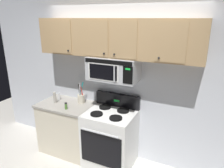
# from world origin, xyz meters

# --- Properties ---
(back_wall) EXTENTS (5.20, 0.10, 2.70)m
(back_wall) POSITION_xyz_m (0.00, 0.79, 1.35)
(back_wall) COLOR silver
(back_wall) RESTS_ON ground_plane
(stove_range) EXTENTS (0.76, 0.69, 1.12)m
(stove_range) POSITION_xyz_m (0.00, 0.42, 0.47)
(stove_range) COLOR white
(stove_range) RESTS_ON ground_plane
(over_range_microwave) EXTENTS (0.76, 0.43, 0.35)m
(over_range_microwave) POSITION_xyz_m (-0.00, 0.54, 1.58)
(over_range_microwave) COLOR #B7BABF
(upper_cabinets) EXTENTS (2.50, 0.36, 0.55)m
(upper_cabinets) POSITION_xyz_m (-0.00, 0.57, 2.02)
(upper_cabinets) COLOR tan
(counter_segment) EXTENTS (0.93, 0.65, 0.90)m
(counter_segment) POSITION_xyz_m (-0.84, 0.43, 0.45)
(counter_segment) COLOR beige
(counter_segment) RESTS_ON ground_plane
(utensil_crock_cream) EXTENTS (0.12, 0.12, 0.37)m
(utensil_crock_cream) POSITION_xyz_m (-0.63, 0.57, 0.99)
(utensil_crock_cream) COLOR beige
(utensil_crock_cream) RESTS_ON counter_segment
(salt_shaker) EXTENTS (0.04, 0.04, 0.12)m
(salt_shaker) POSITION_xyz_m (-1.06, 0.52, 0.96)
(salt_shaker) COLOR white
(salt_shaker) RESTS_ON counter_segment
(pepper_mill) EXTENTS (0.05, 0.05, 0.20)m
(pepper_mill) POSITION_xyz_m (-1.03, 0.38, 1.00)
(pepper_mill) COLOR #B7B2A8
(pepper_mill) RESTS_ON counter_segment
(spice_jar) EXTENTS (0.04, 0.04, 0.11)m
(spice_jar) POSITION_xyz_m (-0.70, 0.25, 0.95)
(spice_jar) COLOR #4C7F33
(spice_jar) RESTS_ON counter_segment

